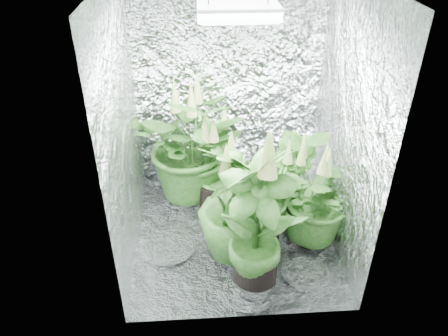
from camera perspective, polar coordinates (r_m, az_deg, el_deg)
ground at (r=3.69m, az=1.36°, el=-9.03°), size 1.60×1.60×0.00m
walls at (r=3.12m, az=1.60°, el=4.81°), size 1.62×1.62×2.00m
grow_lamp at (r=2.83m, az=1.87°, el=19.77°), size 0.50×0.30×0.22m
plant_a at (r=3.87m, az=-4.30°, el=3.18°), size 1.12×1.12×1.17m
plant_b at (r=3.78m, az=-1.32°, el=0.41°), size 0.65×0.65×0.98m
plant_c at (r=3.64m, az=8.73°, el=-2.18°), size 0.55×0.55×0.87m
plant_d at (r=3.25m, az=1.26°, el=-4.70°), size 0.76×0.76×1.05m
plant_e at (r=3.47m, az=11.60°, el=-3.83°), size 0.92×0.92×0.91m
plant_f at (r=2.95m, az=4.41°, el=-6.48°), size 0.87×0.87×1.29m
plant_g at (r=3.42m, az=5.51°, el=-4.61°), size 0.46×0.46×0.87m
circulation_fan at (r=4.02m, az=9.35°, el=-2.76°), size 0.15×0.32×0.37m
plant_label at (r=3.13m, az=5.52°, el=-11.06°), size 0.05×0.03×0.07m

